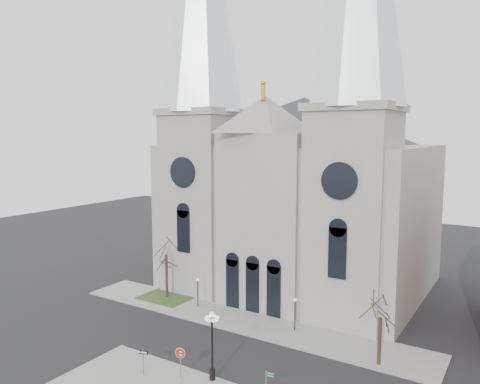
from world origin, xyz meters
The scene contains 12 objects.
ground centered at (0.00, 0.00, 0.00)m, with size 160.00×160.00×0.00m, color black.
sidewalk_far centered at (0.00, 11.00, 0.07)m, with size 40.00×6.00×0.14m, color gray.
grass_patch centered at (-11.00, 12.00, 0.09)m, with size 6.00×5.00×0.18m, color #2E441D.
cathedral centered at (0.00, 22.86, 18.48)m, with size 33.00×26.66×54.00m.
tree_left centered at (-11.00, 12.00, 5.58)m, with size 3.20×3.20×7.50m.
tree_right centered at (15.00, 9.00, 4.47)m, with size 3.20×3.20×6.00m.
ped_lamp_left centered at (-6.00, 11.50, 2.33)m, with size 0.32×0.32×3.26m.
ped_lamp_right centered at (6.00, 11.50, 2.33)m, with size 0.32×0.32×3.26m.
stop_sign centered at (2.28, -1.57, 1.91)m, with size 0.90×0.12×2.48m.
globe_lamp centered at (4.60, -0.50, 3.64)m, with size 1.28×1.28×5.58m.
one_way_sign centered at (-0.52, -2.86, 1.61)m, with size 0.92×0.33×2.17m.
street_name_sign centered at (9.53, -0.49, 1.41)m, with size 0.68×0.14×2.14m.
Camera 1 is at (25.04, -28.74, 19.36)m, focal length 35.00 mm.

